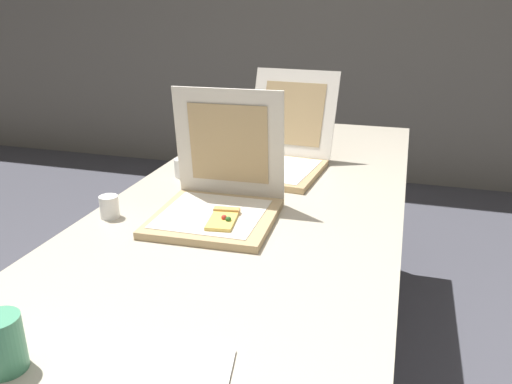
{
  "coord_description": "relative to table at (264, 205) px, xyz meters",
  "views": [
    {
      "loc": [
        0.43,
        -0.94,
        1.34
      ],
      "look_at": [
        0.02,
        0.43,
        0.8
      ],
      "focal_mm": 35.9,
      "sensor_mm": 36.0,
      "label": 1
    }
  ],
  "objects": [
    {
      "name": "cup_white_near_left",
      "position": [
        -0.38,
        -0.33,
        0.08
      ],
      "size": [
        0.06,
        0.06,
        0.07
      ],
      "primitive_type": "cylinder",
      "color": "white",
      "rests_on": "table"
    },
    {
      "name": "pizza_box_front",
      "position": [
        -0.07,
        -0.24,
        0.1
      ],
      "size": [
        0.35,
        0.36,
        0.36
      ],
      "rotation": [
        0.0,
        0.0,
        0.04
      ],
      "color": "tan",
      "rests_on": "table"
    },
    {
      "name": "pizza_box_middle",
      "position": [
        -0.02,
        0.25,
        0.1
      ],
      "size": [
        0.38,
        0.48,
        0.34
      ],
      "rotation": [
        0.0,
        0.0,
        -0.08
      ],
      "color": "tan",
      "rests_on": "table"
    },
    {
      "name": "napkin_pile",
      "position": [
        0.12,
        -0.88,
        0.05
      ],
      "size": [
        0.16,
        0.16,
        0.01
      ],
      "color": "white",
      "rests_on": "table"
    },
    {
      "name": "cup_printed_front",
      "position": [
        -0.19,
        -0.96,
        0.1
      ],
      "size": [
        0.07,
        0.07,
        0.1
      ],
      "primitive_type": "cylinder",
      "color": "#4C9E75",
      "rests_on": "table"
    },
    {
      "name": "table",
      "position": [
        0.0,
        0.0,
        0.0
      ],
      "size": [
        0.9,
        2.13,
        0.74
      ],
      "color": "#BCB29E",
      "rests_on": "ground"
    },
    {
      "name": "wall_back",
      "position": [
        0.0,
        2.46,
        0.6
      ],
      "size": [
        10.0,
        0.1,
        2.6
      ],
      "primitive_type": "cube",
      "color": "gray",
      "rests_on": "ground"
    },
    {
      "name": "cup_white_mid",
      "position": [
        -0.32,
        0.07,
        0.08
      ],
      "size": [
        0.06,
        0.06,
        0.07
      ],
      "primitive_type": "cylinder",
      "color": "white",
      "rests_on": "table"
    }
  ]
}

